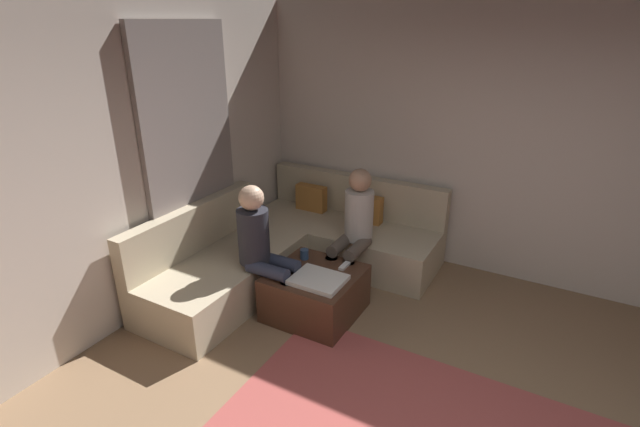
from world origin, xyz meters
name	(u,v)px	position (x,y,z in m)	size (l,w,h in m)	color
wall_back	(538,151)	(0.00, 2.94, 1.35)	(6.00, 0.12, 2.70)	beige
wall_left	(52,191)	(-2.94, 0.00, 1.35)	(0.12, 6.00, 2.70)	beige
curtain_panel	(191,162)	(-2.84, 1.30, 1.25)	(0.06, 1.10, 2.50)	gray
sectional_couch	(294,247)	(-2.08, 1.88, 0.28)	(2.10, 2.55, 0.87)	#C6B593
ottoman	(315,293)	(-1.50, 1.32, 0.21)	(0.76, 0.76, 0.42)	#4C2D1E
folded_blanket	(318,280)	(-1.40, 1.20, 0.44)	(0.44, 0.36, 0.04)	white
coffee_mug	(304,254)	(-1.72, 1.50, 0.47)	(0.08, 0.08, 0.10)	#334C72
game_remote	(344,266)	(-1.32, 1.54, 0.43)	(0.05, 0.15, 0.02)	white
person_on_couch_back	(354,225)	(-1.42, 1.93, 0.66)	(0.30, 0.60, 1.20)	brown
person_on_couch_side	(263,246)	(-1.93, 1.14, 0.66)	(0.60, 0.30, 1.20)	#2D3347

